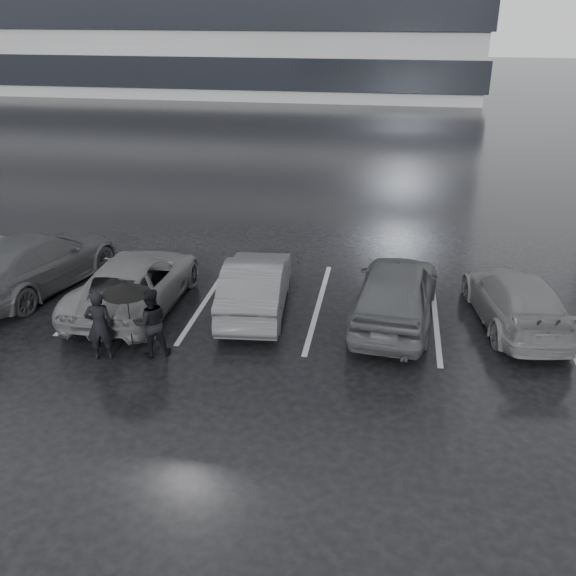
{
  "coord_description": "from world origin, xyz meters",
  "views": [
    {
      "loc": [
        2.17,
        -11.54,
        6.83
      ],
      "look_at": [
        0.09,
        1.0,
        1.1
      ],
      "focal_mm": 40.0,
      "sensor_mm": 36.0,
      "label": 1
    }
  ],
  "objects_px": {
    "car_west_c": "(36,262)",
    "pedestrian_left": "(99,326)",
    "car_west_b": "(135,282)",
    "pedestrian_right": "(151,323)",
    "car_east": "(516,300)",
    "car_west_a": "(256,285)",
    "car_main": "(396,291)"
  },
  "relations": [
    {
      "from": "car_west_a",
      "to": "car_west_b",
      "type": "distance_m",
      "value": 2.91
    },
    {
      "from": "car_west_b",
      "to": "pedestrian_left",
      "type": "height_order",
      "value": "pedestrian_left"
    },
    {
      "from": "pedestrian_left",
      "to": "pedestrian_right",
      "type": "distance_m",
      "value": 1.03
    },
    {
      "from": "car_west_a",
      "to": "car_east",
      "type": "distance_m",
      "value": 6.0
    },
    {
      "from": "car_east",
      "to": "pedestrian_left",
      "type": "relative_size",
      "value": 2.73
    },
    {
      "from": "car_main",
      "to": "car_west_c",
      "type": "height_order",
      "value": "car_main"
    },
    {
      "from": "car_main",
      "to": "car_west_a",
      "type": "height_order",
      "value": "car_main"
    },
    {
      "from": "car_west_a",
      "to": "car_east",
      "type": "bearing_deg",
      "value": 177.3
    },
    {
      "from": "car_east",
      "to": "pedestrian_left",
      "type": "bearing_deg",
      "value": 10.38
    },
    {
      "from": "pedestrian_left",
      "to": "pedestrian_right",
      "type": "xyz_separation_m",
      "value": [
        0.98,
        0.32,
        -0.01
      ]
    },
    {
      "from": "pedestrian_right",
      "to": "car_west_a",
      "type": "bearing_deg",
      "value": -151.0
    },
    {
      "from": "car_west_b",
      "to": "pedestrian_right",
      "type": "distance_m",
      "value": 2.47
    },
    {
      "from": "car_west_b",
      "to": "car_east",
      "type": "bearing_deg",
      "value": -176.17
    },
    {
      "from": "car_west_a",
      "to": "car_east",
      "type": "height_order",
      "value": "car_west_a"
    },
    {
      "from": "car_west_b",
      "to": "car_east",
      "type": "xyz_separation_m",
      "value": [
        8.89,
        0.55,
        -0.04
      ]
    },
    {
      "from": "car_main",
      "to": "car_east",
      "type": "xyz_separation_m",
      "value": [
        2.71,
        0.3,
        -0.14
      ]
    },
    {
      "from": "car_west_c",
      "to": "pedestrian_left",
      "type": "height_order",
      "value": "pedestrian_left"
    },
    {
      "from": "car_west_a",
      "to": "pedestrian_right",
      "type": "relative_size",
      "value": 2.66
    },
    {
      "from": "pedestrian_left",
      "to": "car_west_b",
      "type": "bearing_deg",
      "value": -101.86
    },
    {
      "from": "car_west_c",
      "to": "car_east",
      "type": "height_order",
      "value": "car_west_c"
    },
    {
      "from": "car_west_c",
      "to": "pedestrian_left",
      "type": "distance_m",
      "value": 4.45
    },
    {
      "from": "car_east",
      "to": "pedestrian_right",
      "type": "relative_size",
      "value": 2.77
    },
    {
      "from": "car_west_c",
      "to": "pedestrian_left",
      "type": "xyz_separation_m",
      "value": [
        3.16,
        -3.14,
        0.04
      ]
    },
    {
      "from": "car_west_c",
      "to": "pedestrian_right",
      "type": "distance_m",
      "value": 5.01
    },
    {
      "from": "car_west_a",
      "to": "pedestrian_left",
      "type": "xyz_separation_m",
      "value": [
        -2.67,
        -2.77,
        0.1
      ]
    },
    {
      "from": "pedestrian_left",
      "to": "pedestrian_right",
      "type": "height_order",
      "value": "pedestrian_left"
    },
    {
      "from": "car_west_c",
      "to": "car_east",
      "type": "distance_m",
      "value": 11.82
    },
    {
      "from": "car_west_b",
      "to": "pedestrian_right",
      "type": "relative_size",
      "value": 3.06
    },
    {
      "from": "pedestrian_left",
      "to": "car_west_c",
      "type": "bearing_deg",
      "value": -61.98
    },
    {
      "from": "car_east",
      "to": "car_west_b",
      "type": "bearing_deg",
      "value": -5.3
    },
    {
      "from": "car_west_b",
      "to": "car_west_c",
      "type": "distance_m",
      "value": 3.0
    },
    {
      "from": "car_main",
      "to": "car_east",
      "type": "bearing_deg",
      "value": -168.14
    }
  ]
}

